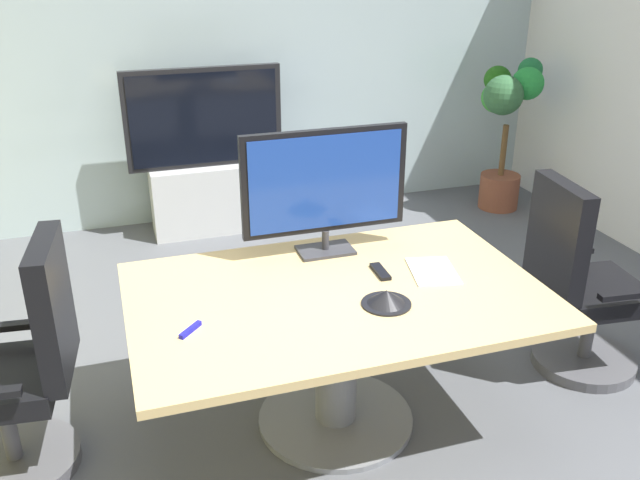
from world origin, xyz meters
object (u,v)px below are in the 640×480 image
Objects in this scene: office_chair_right at (579,294)px; wall_display_unit at (208,178)px; conference_table at (337,326)px; office_chair_left at (22,380)px; potted_plant at (506,119)px; tv_monitor at (325,185)px; remote_control at (380,272)px; conference_phone at (386,298)px.

wall_display_unit is (-1.55, 2.56, -0.01)m from office_chair_right.
office_chair_right is at bearing 1.90° from conference_table.
office_chair_left is 4.28m from potted_plant.
remote_control is at bearing -62.04° from tv_monitor.
office_chair_left is at bearing -178.58° from remote_control.
conference_phone is (1.55, -0.31, 0.30)m from office_chair_left.
office_chair_right is at bearing -112.08° from potted_plant.
office_chair_right is 4.95× the size of conference_phone.
office_chair_left is 1.00× the size of office_chair_right.
wall_display_unit reaches higher than office_chair_right.
conference_phone is at bearing -47.44° from conference_table.
conference_table is 1.45× the size of potted_plant.
office_chair_left is at bearing -116.03° from wall_display_unit.
potted_plant reaches higher than office_chair_right.
office_chair_left is (-1.38, 0.13, -0.09)m from conference_table.
office_chair_left is 1.62m from tv_monitor.
potted_plant is at bearing 49.31° from conference_phone.
office_chair_left is 1.66m from remote_control.
conference_phone is 1.29× the size of remote_control.
wall_display_unit is at bearing 101.79° from remote_control.
potted_plant is 2.99m from remote_control.
office_chair_left is 2.76m from wall_display_unit.
office_chair_left reaches higher than conference_table.
remote_control is (0.43, -2.50, 0.29)m from wall_display_unit.
wall_display_unit is at bearing 172.74° from potted_plant.
wall_display_unit reaches higher than office_chair_left.
office_chair_right is 1.30× the size of tv_monitor.
tv_monitor is at bearing -139.86° from potted_plant.
potted_plant is at bearing -7.26° from wall_display_unit.
office_chair_left is at bearing -149.48° from potted_plant.
tv_monitor is at bearing 107.81° from office_chair_left.
conference_table is 0.70m from tv_monitor.
remote_control is (0.09, 0.29, -0.02)m from conference_phone.
conference_table is 8.48× the size of conference_phone.
office_chair_left is 6.41× the size of remote_control.
potted_plant is at bearing 45.02° from conference_table.
conference_table is 0.34m from remote_control.
tv_monitor is 3.82× the size of conference_phone.
remote_control is at bearing 23.17° from conference_table.
wall_display_unit is (-0.17, 2.61, -0.10)m from conference_table.
conference_phone is at bearing -105.61° from remote_control.
remote_control is at bearing 95.42° from office_chair_left.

